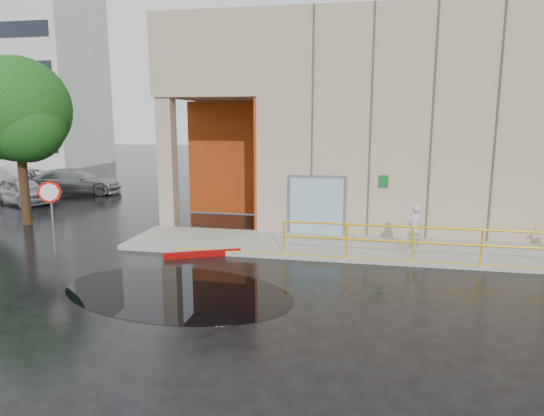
# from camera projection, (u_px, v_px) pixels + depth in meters

# --- Properties ---
(ground) EXTENTS (120.00, 120.00, 0.00)m
(ground) POSITION_uv_depth(u_px,v_px,m) (282.00, 295.00, 11.82)
(ground) COLOR black
(ground) RESTS_ON ground
(sidewalk) EXTENTS (20.00, 3.00, 0.15)m
(sidewalk) POSITION_uv_depth(u_px,v_px,m) (430.00, 252.00, 15.38)
(sidewalk) COLOR #99978B
(sidewalk) RESTS_ON ground
(building) EXTENTS (20.00, 10.17, 8.00)m
(building) POSITION_uv_depth(u_px,v_px,m) (445.00, 119.00, 20.66)
(building) COLOR tan
(building) RESTS_ON ground
(guardrail) EXTENTS (9.56, 0.06, 1.03)m
(guardrail) POSITION_uv_depth(u_px,v_px,m) (447.00, 244.00, 13.92)
(guardrail) COLOR #DDA50B
(guardrail) RESTS_ON sidewalk
(distant_building) EXTENTS (12.00, 8.08, 15.00)m
(distant_building) POSITION_uv_depth(u_px,v_px,m) (25.00, 80.00, 42.72)
(distant_building) COLOR beige
(distant_building) RESTS_ON ground
(person) EXTENTS (0.67, 0.60, 1.53)m
(person) POSITION_uv_depth(u_px,v_px,m) (414.00, 229.00, 14.84)
(person) COLOR silver
(person) RESTS_ON sidewalk
(stop_sign) EXTENTS (0.62, 0.41, 2.35)m
(stop_sign) POSITION_uv_depth(u_px,v_px,m) (51.00, 200.00, 15.05)
(stop_sign) COLOR slate
(stop_sign) RESTS_ON ground
(red_curb) EXTENTS (2.26, 1.17, 0.18)m
(red_curb) POSITION_uv_depth(u_px,v_px,m) (203.00, 254.00, 15.06)
(red_curb) COLOR #820502
(red_curb) RESTS_ON ground
(puddle) EXTENTS (6.60, 4.68, 0.01)m
(puddle) POSITION_uv_depth(u_px,v_px,m) (176.00, 292.00, 12.05)
(puddle) COLOR black
(puddle) RESTS_ON ground
(car_a) EXTENTS (4.14, 3.00, 1.31)m
(car_a) POSITION_uv_depth(u_px,v_px,m) (22.00, 191.00, 24.17)
(car_a) COLOR #B7B9BE
(car_a) RESTS_ON ground
(car_b) EXTENTS (4.84, 2.03, 1.56)m
(car_b) POSITION_uv_depth(u_px,v_px,m) (14.00, 180.00, 27.48)
(car_b) COLOR white
(car_b) RESTS_ON ground
(car_c) EXTENTS (5.33, 3.44, 1.44)m
(car_c) POSITION_uv_depth(u_px,v_px,m) (75.00, 182.00, 27.03)
(car_c) COLOR #989A9E
(car_c) RESTS_ON ground
(tree_near) EXTENTS (4.07, 4.07, 6.61)m
(tree_near) POSITION_uv_depth(u_px,v_px,m) (19.00, 114.00, 18.71)
(tree_near) COLOR #301E10
(tree_near) RESTS_ON ground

